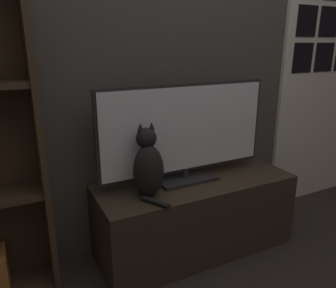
# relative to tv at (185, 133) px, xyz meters

# --- Properties ---
(wall_back) EXTENTS (4.80, 0.05, 2.60)m
(wall_back) POSITION_rel_tv_xyz_m (0.05, 0.23, 0.50)
(wall_back) COLOR #47423D
(wall_back) RESTS_ON ground_plane
(tv_stand) EXTENTS (1.28, 0.48, 0.49)m
(tv_stand) POSITION_rel_tv_xyz_m (0.05, -0.05, -0.56)
(tv_stand) COLOR #33281E
(tv_stand) RESTS_ON ground_plane
(tv) EXTENTS (1.12, 0.23, 0.61)m
(tv) POSITION_rel_tv_xyz_m (0.00, 0.00, 0.00)
(tv) COLOR black
(tv) RESTS_ON tv_stand
(cat) EXTENTS (0.19, 0.29, 0.43)m
(cat) POSITION_rel_tv_xyz_m (-0.30, -0.11, -0.13)
(cat) COLOR black
(cat) RESTS_ON tv_stand
(door) EXTENTS (0.84, 0.04, 2.05)m
(door) POSITION_rel_tv_xyz_m (1.37, 0.19, 0.25)
(door) COLOR silver
(door) RESTS_ON ground_plane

